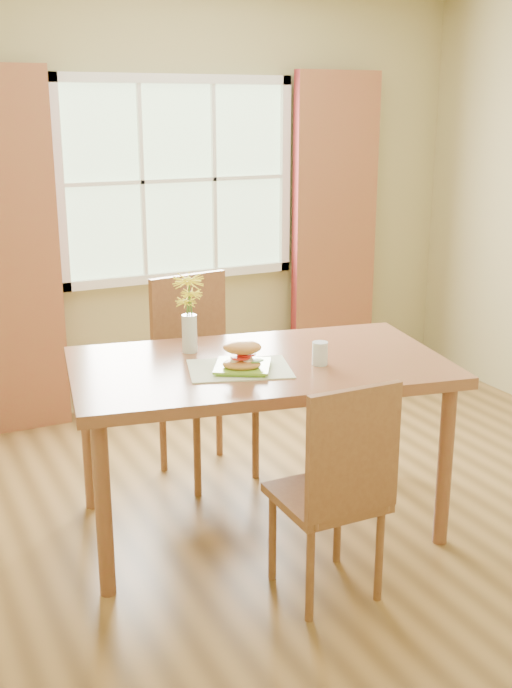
{
  "coord_description": "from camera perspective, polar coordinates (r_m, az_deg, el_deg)",
  "views": [
    {
      "loc": [
        -1.89,
        -3.13,
        1.97
      ],
      "look_at": [
        -0.36,
        -0.02,
        0.94
      ],
      "focal_mm": 42.0,
      "sensor_mm": 36.0,
      "label": 1
    }
  ],
  "objects": [
    {
      "name": "room",
      "position": [
        3.71,
        4.91,
        6.9
      ],
      "size": [
        4.24,
        3.84,
        2.74
      ],
      "color": "olive",
      "rests_on": "ground"
    },
    {
      "name": "window",
      "position": [
        5.37,
        -5.55,
        11.47
      ],
      "size": [
        1.62,
        0.06,
        1.32
      ],
      "color": "#9FC192",
      "rests_on": "room"
    },
    {
      "name": "curtain_left",
      "position": [
        5.05,
        -17.41,
        5.88
      ],
      "size": [
        0.65,
        0.08,
        2.2
      ],
      "primitive_type": "cube",
      "color": "maroon",
      "rests_on": "room"
    },
    {
      "name": "curtain_right",
      "position": [
        5.84,
        5.58,
        7.93
      ],
      "size": [
        0.65,
        0.08,
        2.2
      ],
      "primitive_type": "cube",
      "color": "maroon",
      "rests_on": "room"
    },
    {
      "name": "dining_table",
      "position": [
        3.74,
        0.21,
        -2.5
      ],
      "size": [
        1.86,
        1.26,
        0.84
      ],
      "rotation": [
        0.0,
        0.0,
        -0.18
      ],
      "color": "brown",
      "rests_on": "room"
    },
    {
      "name": "chair_near",
      "position": [
        3.26,
        5.79,
        -9.82
      ],
      "size": [
        0.4,
        0.4,
        0.96
      ],
      "rotation": [
        0.0,
        0.0,
        -0.01
      ],
      "color": "brown",
      "rests_on": "room"
    },
    {
      "name": "chair_far",
      "position": [
        4.4,
        -4.1,
        -1.62
      ],
      "size": [
        0.52,
        0.52,
        1.1
      ],
      "rotation": [
        0.0,
        0.0,
        0.15
      ],
      "color": "brown",
      "rests_on": "room"
    },
    {
      "name": "placemat",
      "position": [
        3.6,
        -1.18,
        -1.77
      ],
      "size": [
        0.53,
        0.45,
        0.01
      ],
      "primitive_type": "cube",
      "rotation": [
        0.0,
        0.0,
        -0.3
      ],
      "color": "beige",
      "rests_on": "dining_table"
    },
    {
      "name": "plate",
      "position": [
        3.58,
        -0.95,
        -1.7
      ],
      "size": [
        0.33,
        0.33,
        0.01
      ],
      "primitive_type": "cube",
      "rotation": [
        0.0,
        0.0,
        -0.53
      ],
      "color": "#7BB72D",
      "rests_on": "placemat"
    },
    {
      "name": "croissant_sandwich",
      "position": [
        3.53,
        -0.98,
        -0.82
      ],
      "size": [
        0.21,
        0.18,
        0.13
      ],
      "rotation": [
        0.0,
        0.0,
        -0.46
      ],
      "color": "#CC9245",
      "rests_on": "plate"
    },
    {
      "name": "water_glass",
      "position": [
        3.66,
        4.55,
        -0.71
      ],
      "size": [
        0.07,
        0.07,
        0.11
      ],
      "color": "silver",
      "rests_on": "dining_table"
    },
    {
      "name": "flower_vase",
      "position": [
        3.81,
        -4.78,
        2.7
      ],
      "size": [
        0.15,
        0.15,
        0.38
      ],
      "color": "silver",
      "rests_on": "dining_table"
    }
  ]
}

